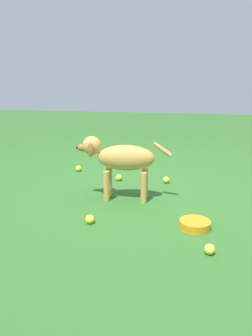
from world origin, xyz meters
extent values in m
plane|color=#2D6026|center=(0.00, 0.00, 0.00)|extent=(14.00, 14.00, 0.00)
ellipsoid|color=#C69347|center=(-0.11, -0.22, 0.38)|extent=(0.51, 0.22, 0.22)
cylinder|color=#C69347|center=(-0.27, -0.29, 0.13)|extent=(0.05, 0.05, 0.27)
cylinder|color=#C69347|center=(-0.28, -0.17, 0.13)|extent=(0.05, 0.05, 0.27)
cylinder|color=#C69347|center=(0.05, -0.27, 0.13)|extent=(0.05, 0.05, 0.27)
cylinder|color=#C69347|center=(0.04, -0.15, 0.13)|extent=(0.05, 0.05, 0.27)
ellipsoid|color=#C69347|center=(-0.41, -0.24, 0.47)|extent=(0.17, 0.16, 0.16)
ellipsoid|color=olive|center=(-0.48, -0.24, 0.45)|extent=(0.12, 0.08, 0.06)
sphere|color=black|center=(-0.53, -0.25, 0.45)|extent=(0.03, 0.03, 0.03)
ellipsoid|color=olive|center=(-0.39, -0.31, 0.45)|extent=(0.06, 0.03, 0.12)
ellipsoid|color=olive|center=(-0.40, -0.16, 0.45)|extent=(0.06, 0.03, 0.12)
cylinder|color=#C69347|center=(0.19, -0.20, 0.46)|extent=(0.16, 0.05, 0.13)
sphere|color=yellow|center=(-0.29, 0.29, 0.03)|extent=(0.07, 0.07, 0.07)
sphere|color=yellow|center=(-0.27, -0.76, 0.03)|extent=(0.07, 0.07, 0.07)
sphere|color=#C6D33D|center=(0.57, -1.04, 0.03)|extent=(0.07, 0.07, 0.07)
sphere|color=#C6D137|center=(0.20, 0.31, 0.03)|extent=(0.07, 0.07, 0.07)
sphere|color=#CEDE2D|center=(-0.82, 0.55, 0.03)|extent=(0.07, 0.07, 0.07)
cylinder|color=orange|center=(0.48, -0.70, 0.03)|extent=(0.22, 0.22, 0.06)
camera|label=1|loc=(0.43, -2.91, 1.04)|focal=35.39mm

